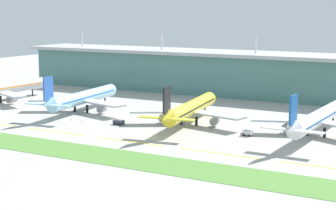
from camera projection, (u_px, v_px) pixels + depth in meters
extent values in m
plane|color=#A8A59E|center=(151.00, 138.00, 205.43)|extent=(600.00, 600.00, 0.00)
cube|color=slate|center=(259.00, 77.00, 300.73)|extent=(280.00, 28.00, 21.46)
cube|color=#B2B2B7|center=(259.00, 55.00, 298.79)|extent=(288.00, 34.00, 1.80)
cylinder|color=silver|center=(82.00, 39.00, 346.52)|extent=(0.90, 0.90, 9.00)
cylinder|color=silver|center=(162.00, 42.00, 319.79)|extent=(0.90, 0.90, 9.00)
cylinder|color=silver|center=(256.00, 45.00, 293.06)|extent=(0.90, 0.90, 9.00)
cylinder|color=#ADB2BC|center=(0.00, 89.00, 285.00)|extent=(8.10, 59.49, 5.80)
cone|color=#ADB2BC|center=(44.00, 82.00, 311.70)|extent=(5.66, 4.21, 5.51)
cube|color=#B7BABF|center=(11.00, 94.00, 275.36)|extent=(24.68, 16.05, 0.70)
cylinder|color=gray|center=(12.00, 99.00, 277.65)|extent=(3.37, 4.62, 3.20)
cylinder|color=black|center=(33.00, 93.00, 304.54)|extent=(0.70, 0.70, 3.60)
cylinder|color=black|center=(1.00, 99.00, 281.62)|extent=(1.10, 1.10, 3.60)
cube|color=orange|center=(0.00, 88.00, 284.93)|extent=(7.91, 53.56, 0.60)
cylinder|color=#9ED1EA|center=(84.00, 97.00, 257.93)|extent=(11.74, 52.41, 5.80)
cone|color=#9ED1EA|center=(113.00, 89.00, 283.50)|extent=(5.93, 4.61, 5.51)
cone|color=#9ED1EA|center=(47.00, 104.00, 231.24)|extent=(5.66, 7.15, 5.72)
cube|color=#2D5BB7|center=(48.00, 88.00, 231.08)|extent=(1.43, 6.44, 9.50)
cube|color=#9ED1EA|center=(37.00, 104.00, 233.79)|extent=(10.30, 4.33, 0.36)
cube|color=#9ED1EA|center=(60.00, 106.00, 229.67)|extent=(10.30, 4.33, 0.36)
cube|color=#B7BABF|center=(56.00, 100.00, 258.61)|extent=(24.33, 17.46, 0.70)
cylinder|color=gray|center=(61.00, 106.00, 259.94)|extent=(3.70, 4.84, 3.20)
cube|color=#B7BABF|center=(103.00, 103.00, 249.61)|extent=(24.94, 12.93, 0.70)
cylinder|color=gray|center=(102.00, 109.00, 251.84)|extent=(3.70, 4.84, 3.20)
cylinder|color=black|center=(105.00, 101.00, 276.52)|extent=(0.70, 0.70, 3.60)
cylinder|color=black|center=(75.00, 108.00, 257.17)|extent=(1.10, 1.10, 3.60)
cylinder|color=black|center=(87.00, 109.00, 254.77)|extent=(1.10, 1.10, 3.60)
cube|color=#2D5BB7|center=(84.00, 96.00, 257.86)|extent=(11.19, 47.24, 0.60)
cylinder|color=yellow|center=(191.00, 108.00, 229.92)|extent=(13.86, 53.41, 5.80)
cone|color=yellow|center=(211.00, 98.00, 256.37)|extent=(6.06, 4.80, 5.51)
cone|color=yellow|center=(166.00, 118.00, 202.35)|extent=(5.89, 7.30, 5.72)
cube|color=black|center=(167.00, 100.00, 202.20)|extent=(1.67, 6.43, 9.50)
cube|color=yellow|center=(152.00, 117.00, 204.71)|extent=(10.37, 4.69, 0.36)
cube|color=yellow|center=(181.00, 119.00, 200.97)|extent=(10.37, 4.69, 0.36)
cube|color=#B7BABF|center=(160.00, 111.00, 230.12)|extent=(24.10, 18.13, 0.70)
cylinder|color=gray|center=(164.00, 117.00, 231.51)|extent=(3.85, 4.94, 3.20)
cube|color=#B7BABF|center=(217.00, 115.00, 221.96)|extent=(24.92, 12.10, 0.70)
cylinder|color=gray|center=(215.00, 121.00, 224.17)|extent=(3.85, 4.94, 3.20)
cylinder|color=black|center=(205.00, 111.00, 249.15)|extent=(0.70, 0.70, 3.60)
cylinder|color=black|center=(181.00, 120.00, 229.02)|extent=(1.10, 1.10, 3.60)
cylinder|color=black|center=(196.00, 121.00, 226.84)|extent=(1.10, 1.10, 3.60)
cube|color=black|center=(191.00, 107.00, 229.85)|extent=(13.08, 48.17, 0.60)
cylinder|color=white|center=(319.00, 118.00, 209.12)|extent=(7.53, 55.83, 5.80)
cone|color=white|center=(292.00, 130.00, 182.78)|extent=(5.13, 6.78, 5.72)
cube|color=#19519E|center=(293.00, 110.00, 182.55)|extent=(0.90, 6.42, 9.50)
cube|color=white|center=(276.00, 128.00, 186.01)|extent=(10.09, 3.51, 0.36)
cube|color=white|center=(309.00, 132.00, 180.47)|extent=(10.09, 3.51, 0.36)
cube|color=#B7BABF|center=(283.00, 120.00, 211.63)|extent=(24.87, 14.68, 0.70)
cylinder|color=gray|center=(287.00, 127.00, 212.72)|extent=(3.34, 4.60, 3.20)
cylinder|color=black|center=(333.00, 121.00, 227.60)|extent=(0.70, 0.70, 3.60)
cylinder|color=black|center=(307.00, 131.00, 208.97)|extent=(1.10, 1.10, 3.60)
cylinder|color=black|center=(325.00, 133.00, 205.75)|extent=(1.10, 1.10, 3.60)
cube|color=#19519E|center=(319.00, 117.00, 209.05)|extent=(7.40, 50.27, 0.60)
cube|color=yellow|center=(56.00, 132.00, 215.72)|extent=(28.00, 0.70, 0.04)
cube|color=yellow|center=(131.00, 142.00, 199.49)|extent=(28.00, 0.70, 0.04)
cube|color=yellow|center=(220.00, 153.00, 183.26)|extent=(28.00, 0.70, 0.04)
cube|color=yellow|center=(325.00, 167.00, 167.03)|extent=(28.00, 0.70, 0.04)
cube|color=#518438|center=(104.00, 156.00, 180.41)|extent=(300.00, 18.00, 0.10)
cube|color=#333842|center=(119.00, 122.00, 228.89)|extent=(4.59, 2.77, 1.40)
cylinder|color=black|center=(123.00, 124.00, 229.05)|extent=(0.93, 0.43, 0.90)
cylinder|color=black|center=(120.00, 124.00, 227.28)|extent=(0.93, 0.43, 0.90)
cylinder|color=black|center=(117.00, 123.00, 230.74)|extent=(0.93, 0.43, 0.90)
cylinder|color=black|center=(114.00, 124.00, 228.97)|extent=(0.93, 0.43, 0.90)
cube|color=silver|center=(248.00, 133.00, 208.52)|extent=(3.80, 2.25, 1.60)
cube|color=silver|center=(248.00, 129.00, 208.33)|extent=(3.45, 2.20, 0.16)
cylinder|color=black|center=(252.00, 135.00, 208.56)|extent=(0.94, 0.46, 0.90)
cylinder|color=black|center=(250.00, 136.00, 207.27)|extent=(0.94, 0.46, 0.90)
cylinder|color=black|center=(246.00, 134.00, 210.03)|extent=(0.94, 0.46, 0.90)
cylinder|color=black|center=(244.00, 135.00, 208.75)|extent=(0.94, 0.46, 0.90)
cone|color=orange|center=(81.00, 121.00, 234.22)|extent=(0.56, 0.56, 0.70)
cone|color=orange|center=(71.00, 120.00, 237.87)|extent=(0.56, 0.56, 0.70)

